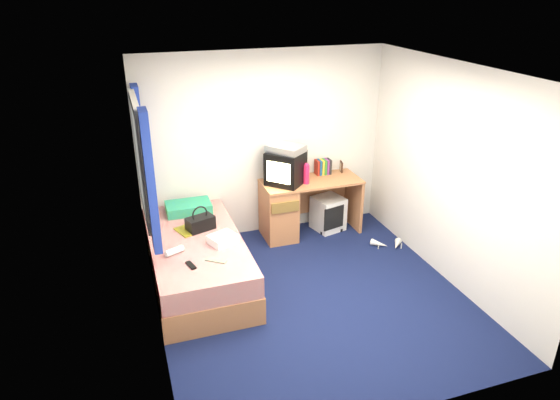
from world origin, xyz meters
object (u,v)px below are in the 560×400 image
object	(u,v)px
storage_cube	(328,213)
magazine	(188,230)
pink_water_bottle	(306,174)
colour_swatch_fan	(216,261)
crt_tv	(285,168)
bed	(197,260)
vcr	(286,148)
desk	(291,207)
pillow	(189,207)
aerosol_can	(301,175)
remote_control	(191,265)
towel	(223,239)
white_heels	(388,244)
water_bottle	(174,251)
handbag	(200,223)
picture_frame	(341,167)

from	to	relation	value
storage_cube	magazine	distance (m)	2.06
pink_water_bottle	colour_swatch_fan	bearing A→B (deg)	-140.36
crt_tv	pink_water_bottle	bearing A→B (deg)	25.53
pink_water_bottle	magazine	world-z (taller)	pink_water_bottle
bed	vcr	distance (m)	1.77
bed	desk	xyz separation A→B (m)	(1.37, 0.74, 0.14)
pillow	aerosol_can	distance (m)	1.49
storage_cube	crt_tv	xyz separation A→B (m)	(-0.62, -0.00, 0.73)
remote_control	aerosol_can	bearing A→B (deg)	22.69
towel	white_heels	bearing A→B (deg)	5.13
desk	pink_water_bottle	bearing A→B (deg)	-26.97
vcr	water_bottle	distance (m)	1.96
water_bottle	aerosol_can	bearing A→B (deg)	29.26
handbag	colour_swatch_fan	size ratio (longest dim) A/B	1.58
desk	picture_frame	xyz separation A→B (m)	(0.78, 0.17, 0.41)
magazine	picture_frame	bearing A→B (deg)	17.40
pink_water_bottle	colour_swatch_fan	distance (m)	1.89
pillow	handbag	bearing A→B (deg)	-83.95
desk	picture_frame	distance (m)	0.90
pillow	aerosol_can	world-z (taller)	aerosol_can
pink_water_bottle	towel	size ratio (longest dim) A/B	0.89
crt_tv	colour_swatch_fan	bearing A→B (deg)	-87.66
towel	remote_control	distance (m)	0.55
bed	storage_cube	size ratio (longest dim) A/B	4.34
magazine	water_bottle	distance (m)	0.52
handbag	towel	bearing A→B (deg)	-85.24
pillow	vcr	bearing A→B (deg)	0.92
pink_water_bottle	aerosol_can	size ratio (longest dim) A/B	1.47
crt_tv	magazine	bearing A→B (deg)	-113.65
pillow	storage_cube	world-z (taller)	pillow
handbag	colour_swatch_fan	xyz separation A→B (m)	(0.02, -0.74, -0.08)
pink_water_bottle	handbag	distance (m)	1.54
magazine	pillow	bearing A→B (deg)	79.45
crt_tv	remote_control	world-z (taller)	crt_tv
pillow	water_bottle	size ratio (longest dim) A/B	2.69
bed	storage_cube	bearing A→B (deg)	21.07
pink_water_bottle	magazine	xyz separation A→B (m)	(-1.60, -0.43, -0.33)
vcr	colour_swatch_fan	bearing A→B (deg)	-82.08
desk	storage_cube	world-z (taller)	desk
vcr	aerosol_can	size ratio (longest dim) A/B	2.65
vcr	towel	world-z (taller)	vcr
pink_water_bottle	magazine	distance (m)	1.69
vcr	water_bottle	xyz separation A→B (m)	(-1.56, -1.00, -0.64)
magazine	towel	bearing A→B (deg)	-51.61
crt_tv	white_heels	bearing A→B (deg)	12.56
aerosol_can	colour_swatch_fan	size ratio (longest dim) A/B	0.76
picture_frame	magazine	bearing A→B (deg)	-149.23
desk	crt_tv	xyz separation A→B (m)	(-0.08, 0.00, 0.56)
crt_tv	handbag	xyz separation A→B (m)	(-1.20, -0.53, -0.34)
bed	picture_frame	distance (m)	2.41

